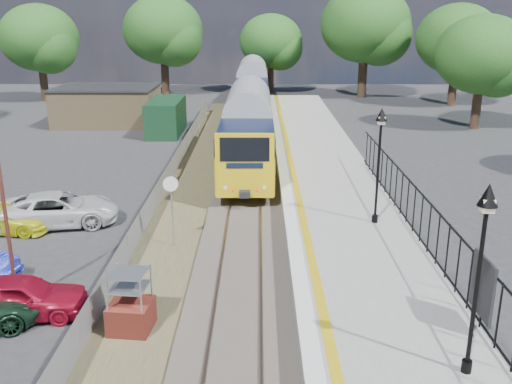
{
  "coord_description": "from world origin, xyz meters",
  "views": [
    {
      "loc": [
        0.65,
        -15.47,
        8.91
      ],
      "look_at": [
        0.53,
        6.5,
        2.0
      ],
      "focal_mm": 40.0,
      "sensor_mm": 36.0,
      "label": 1
    }
  ],
  "objects_px": {
    "train": "(251,99)",
    "car_red": "(20,297)",
    "car_yellow": "(3,219)",
    "brick_plinth": "(130,303)",
    "victorian_lamp_north": "(380,139)",
    "speed_sign": "(171,199)",
    "victorian_lamp_south": "(483,237)",
    "car_white": "(58,209)"
  },
  "relations": [
    {
      "from": "brick_plinth",
      "to": "car_yellow",
      "type": "distance_m",
      "value": 10.67
    },
    {
      "from": "car_yellow",
      "to": "car_white",
      "type": "bearing_deg",
      "value": -64.0
    },
    {
      "from": "victorian_lamp_north",
      "to": "brick_plinth",
      "type": "relative_size",
      "value": 2.41
    },
    {
      "from": "brick_plinth",
      "to": "train",
      "type": "bearing_deg",
      "value": 84.31
    },
    {
      "from": "car_white",
      "to": "victorian_lamp_north",
      "type": "bearing_deg",
      "value": -109.88
    },
    {
      "from": "train",
      "to": "car_yellow",
      "type": "xyz_separation_m",
      "value": [
        -10.23,
        -22.92,
        -1.75
      ]
    },
    {
      "from": "victorian_lamp_north",
      "to": "train",
      "type": "relative_size",
      "value": 0.11
    },
    {
      "from": "victorian_lamp_north",
      "to": "train",
      "type": "height_order",
      "value": "victorian_lamp_north"
    },
    {
      "from": "car_yellow",
      "to": "brick_plinth",
      "type": "bearing_deg",
      "value": -133.48
    },
    {
      "from": "brick_plinth",
      "to": "car_white",
      "type": "xyz_separation_m",
      "value": [
        -5.07,
        8.74,
        -0.19
      ]
    },
    {
      "from": "victorian_lamp_south",
      "to": "brick_plinth",
      "type": "height_order",
      "value": "victorian_lamp_south"
    },
    {
      "from": "train",
      "to": "speed_sign",
      "type": "relative_size",
      "value": 13.86
    },
    {
      "from": "car_red",
      "to": "brick_plinth",
      "type": "bearing_deg",
      "value": -108.84
    },
    {
      "from": "train",
      "to": "brick_plinth",
      "type": "relative_size",
      "value": 21.37
    },
    {
      "from": "victorian_lamp_south",
      "to": "car_yellow",
      "type": "relative_size",
      "value": 1.14
    },
    {
      "from": "train",
      "to": "car_yellow",
      "type": "bearing_deg",
      "value": -114.04
    },
    {
      "from": "victorian_lamp_south",
      "to": "car_red",
      "type": "distance_m",
      "value": 13.29
    },
    {
      "from": "victorian_lamp_north",
      "to": "train",
      "type": "xyz_separation_m",
      "value": [
        -5.3,
        24.09,
        -1.96
      ]
    },
    {
      "from": "train",
      "to": "brick_plinth",
      "type": "bearing_deg",
      "value": -95.69
    },
    {
      "from": "victorian_lamp_south",
      "to": "train",
      "type": "bearing_deg",
      "value": 99.17
    },
    {
      "from": "train",
      "to": "victorian_lamp_north",
      "type": "bearing_deg",
      "value": -77.59
    },
    {
      "from": "speed_sign",
      "to": "car_white",
      "type": "distance_m",
      "value": 6.1
    },
    {
      "from": "victorian_lamp_north",
      "to": "train",
      "type": "distance_m",
      "value": 24.74
    },
    {
      "from": "victorian_lamp_north",
      "to": "car_white",
      "type": "xyz_separation_m",
      "value": [
        -13.44,
        1.99,
        -3.57
      ]
    },
    {
      "from": "train",
      "to": "car_red",
      "type": "distance_m",
      "value": 30.8
    },
    {
      "from": "car_red",
      "to": "car_white",
      "type": "xyz_separation_m",
      "value": [
        -1.52,
        7.94,
        0.05
      ]
    },
    {
      "from": "train",
      "to": "brick_plinth",
      "type": "distance_m",
      "value": 31.02
    },
    {
      "from": "victorian_lamp_south",
      "to": "car_white",
      "type": "relative_size",
      "value": 0.88
    },
    {
      "from": "victorian_lamp_south",
      "to": "car_yellow",
      "type": "height_order",
      "value": "victorian_lamp_south"
    },
    {
      "from": "train",
      "to": "brick_plinth",
      "type": "xyz_separation_m",
      "value": [
        -3.07,
        -30.84,
        -1.42
      ]
    },
    {
      "from": "train",
      "to": "speed_sign",
      "type": "xyz_separation_m",
      "value": [
        -2.74,
        -24.63,
        -0.32
      ]
    },
    {
      "from": "victorian_lamp_north",
      "to": "car_red",
      "type": "bearing_deg",
      "value": -153.49
    },
    {
      "from": "victorian_lamp_south",
      "to": "car_white",
      "type": "height_order",
      "value": "victorian_lamp_south"
    },
    {
      "from": "victorian_lamp_south",
      "to": "car_red",
      "type": "height_order",
      "value": "victorian_lamp_south"
    },
    {
      "from": "victorian_lamp_north",
      "to": "brick_plinth",
      "type": "xyz_separation_m",
      "value": [
        -8.37,
        -6.75,
        -3.38
      ]
    },
    {
      "from": "victorian_lamp_north",
      "to": "speed_sign",
      "type": "bearing_deg",
      "value": -176.15
    },
    {
      "from": "victorian_lamp_south",
      "to": "car_white",
      "type": "xyz_separation_m",
      "value": [
        -13.64,
        11.99,
        -3.57
      ]
    },
    {
      "from": "car_yellow",
      "to": "car_red",
      "type": "bearing_deg",
      "value": -148.76
    },
    {
      "from": "train",
      "to": "car_red",
      "type": "height_order",
      "value": "train"
    },
    {
      "from": "victorian_lamp_north",
      "to": "car_yellow",
      "type": "bearing_deg",
      "value": 175.72
    },
    {
      "from": "car_yellow",
      "to": "car_white",
      "type": "distance_m",
      "value": 2.25
    },
    {
      "from": "brick_plinth",
      "to": "car_white",
      "type": "relative_size",
      "value": 0.37
    }
  ]
}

